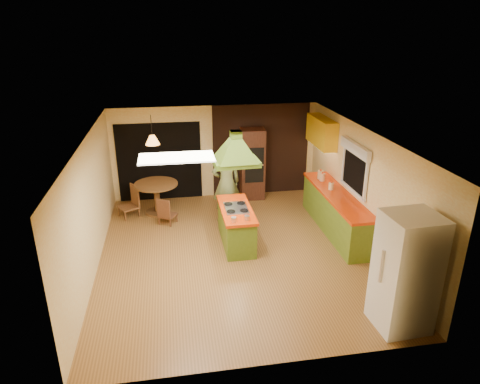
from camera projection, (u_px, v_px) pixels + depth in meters
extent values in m
plane|color=olive|center=(234.00, 252.00, 9.01)|extent=(6.50, 6.50, 0.00)
plane|color=#FFEEB6|center=(215.00, 152.00, 11.53)|extent=(5.50, 0.00, 5.50)
plane|color=#FFEEB6|center=(271.00, 290.00, 5.57)|extent=(5.50, 0.00, 5.50)
plane|color=#FFEEB6|center=(91.00, 206.00, 8.13)|extent=(0.00, 6.50, 6.50)
plane|color=#FFEEB6|center=(363.00, 189.00, 8.97)|extent=(0.00, 6.50, 6.50)
plane|color=silver|center=(233.00, 136.00, 8.09)|extent=(6.50, 6.50, 0.00)
cube|color=#381E14|center=(261.00, 150.00, 11.70)|extent=(2.64, 0.03, 2.50)
cube|color=black|center=(160.00, 162.00, 11.35)|extent=(2.20, 0.03, 2.10)
cube|color=olive|center=(336.00, 213.00, 9.78)|extent=(0.58, 3.00, 0.86)
cube|color=#E53807|center=(337.00, 195.00, 9.61)|extent=(0.62, 3.05, 0.06)
cube|color=yellow|center=(322.00, 132.00, 10.70)|extent=(0.34, 1.40, 0.70)
cube|color=black|center=(355.00, 169.00, 9.22)|extent=(0.03, 1.16, 0.96)
cube|color=white|center=(355.00, 148.00, 9.04)|extent=(0.10, 1.35, 0.22)
cube|color=white|center=(177.00, 158.00, 6.82)|extent=(1.20, 0.60, 0.03)
cube|color=#57721C|center=(236.00, 227.00, 9.24)|extent=(0.61, 1.56, 0.76)
cube|color=red|center=(236.00, 210.00, 9.09)|extent=(0.66, 1.64, 0.06)
cube|color=silver|center=(236.00, 208.00, 9.07)|extent=(0.47, 0.69, 0.02)
cube|color=#51721C|center=(236.00, 162.00, 8.70)|extent=(0.95, 0.71, 0.11)
pyramid|color=#51721C|center=(236.00, 138.00, 8.51)|extent=(0.95, 0.71, 0.45)
cube|color=#51721C|center=(236.00, 134.00, 8.49)|extent=(0.22, 0.22, 0.15)
imported|color=#545E32|center=(226.00, 183.00, 10.08)|extent=(0.80, 0.62, 1.94)
cube|color=white|center=(406.00, 272.00, 6.50)|extent=(0.82, 0.78, 1.91)
cube|color=#4D2718|center=(252.00, 164.00, 11.51)|extent=(0.66, 0.61, 1.92)
cube|color=black|center=(255.00, 156.00, 11.12)|extent=(0.49, 0.04, 0.45)
cube|color=black|center=(254.00, 174.00, 11.31)|extent=(0.49, 0.04, 0.45)
cylinder|color=brown|center=(156.00, 184.00, 10.57)|extent=(1.07, 1.07, 0.05)
cylinder|color=brown|center=(157.00, 198.00, 10.70)|extent=(0.14, 0.14, 0.75)
cylinder|color=brown|center=(158.00, 212.00, 10.84)|extent=(0.60, 0.60, 0.05)
cone|color=#FF9E3F|center=(152.00, 140.00, 10.15)|extent=(0.40, 0.40, 0.22)
cylinder|color=beige|center=(320.00, 175.00, 10.47)|extent=(0.16, 0.16, 0.21)
cylinder|color=beige|center=(322.00, 177.00, 10.35)|extent=(0.16, 0.16, 0.18)
cylinder|color=#FAF0C9|center=(331.00, 186.00, 9.81)|extent=(0.16, 0.16, 0.16)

